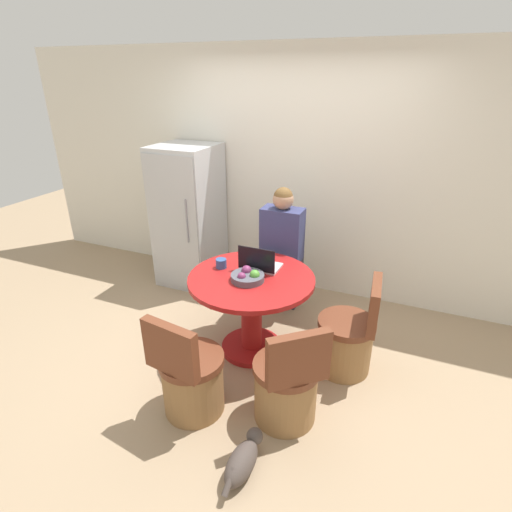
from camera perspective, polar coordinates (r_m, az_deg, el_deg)
The scene contains 12 objects.
ground_plane at distance 3.68m, azimuth -1.87°, elevation -14.10°, with size 12.00×12.00×0.00m, color #9E8466.
wall_back at distance 4.40m, azimuth 6.28°, elevation 11.32°, with size 7.00×0.06×2.60m.
refrigerator at distance 4.68m, azimuth -9.58°, elevation 5.61°, with size 0.65×0.69×1.61m.
dining_table at distance 3.48m, azimuth -0.65°, elevation -6.47°, with size 1.07×1.07×0.75m.
chair_right_side at distance 3.47m, azimuth 12.93°, elevation -11.66°, with size 0.48×0.47×0.85m.
chair_near_camera at distance 3.07m, azimuth -9.27°, elevation -16.98°, with size 0.48×0.49×0.85m.
chair_near_right_corner at distance 2.98m, azimuth 4.41°, elevation -18.17°, with size 0.55×0.55×0.85m.
person_seated at distance 4.00m, azimuth 3.91°, elevation 1.47°, with size 0.40×0.37×1.34m.
laptop at distance 3.48m, azimuth 0.52°, elevation -1.14°, with size 0.33×0.23×0.23m.
fruit_bowl at distance 3.29m, azimuth -1.17°, elevation -2.92°, with size 0.28×0.28×0.10m.
coffee_cup at distance 3.51m, azimuth -4.99°, elevation -1.06°, with size 0.09×0.09×0.08m.
cat at distance 2.81m, azimuth -1.92°, elevation -27.16°, with size 0.17×0.48×0.19m.
Camera 1 is at (1.23, -2.60, 2.31)m, focal length 28.00 mm.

